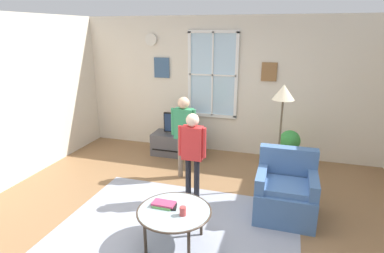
{
  "coord_description": "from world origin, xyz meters",
  "views": [
    {
      "loc": [
        1.15,
        -3.37,
        2.39
      ],
      "look_at": [
        -0.13,
        0.84,
        1.05
      ],
      "focal_mm": 29.94,
      "sensor_mm": 36.0,
      "label": 1
    }
  ],
  "objects_px": {
    "tv_stand": "(179,144)",
    "floor_lamp": "(283,103)",
    "cup": "(183,211)",
    "remote_near_books": "(175,207)",
    "book_stack": "(164,204)",
    "potted_plant_by_window": "(289,147)",
    "armchair": "(286,193)",
    "coffee_table": "(174,212)",
    "person_green_shirt": "(184,128)",
    "television": "(178,123)",
    "person_red_shirt": "(192,148)"
  },
  "relations": [
    {
      "from": "tv_stand",
      "to": "floor_lamp",
      "type": "relative_size",
      "value": 0.62
    },
    {
      "from": "cup",
      "to": "remote_near_books",
      "type": "distance_m",
      "value": 0.18
    },
    {
      "from": "book_stack",
      "to": "potted_plant_by_window",
      "type": "xyz_separation_m",
      "value": [
        1.36,
        2.51,
        -0.04
      ]
    },
    {
      "from": "armchair",
      "to": "floor_lamp",
      "type": "bearing_deg",
      "value": 101.03
    },
    {
      "from": "potted_plant_by_window",
      "to": "coffee_table",
      "type": "bearing_deg",
      "value": -115.44
    },
    {
      "from": "armchair",
      "to": "person_green_shirt",
      "type": "relative_size",
      "value": 0.63
    },
    {
      "from": "cup",
      "to": "remote_near_books",
      "type": "bearing_deg",
      "value": 139.2
    },
    {
      "from": "television",
      "to": "floor_lamp",
      "type": "height_order",
      "value": "floor_lamp"
    },
    {
      "from": "coffee_table",
      "to": "potted_plant_by_window",
      "type": "relative_size",
      "value": 1.19
    },
    {
      "from": "book_stack",
      "to": "cup",
      "type": "relative_size",
      "value": 2.61
    },
    {
      "from": "book_stack",
      "to": "person_green_shirt",
      "type": "relative_size",
      "value": 0.19
    },
    {
      "from": "television",
      "to": "book_stack",
      "type": "bearing_deg",
      "value": -74.37
    },
    {
      "from": "floor_lamp",
      "to": "person_green_shirt",
      "type": "bearing_deg",
      "value": -179.15
    },
    {
      "from": "tv_stand",
      "to": "television",
      "type": "relative_size",
      "value": 1.74
    },
    {
      "from": "book_stack",
      "to": "potted_plant_by_window",
      "type": "bearing_deg",
      "value": 61.49
    },
    {
      "from": "book_stack",
      "to": "remote_near_books",
      "type": "height_order",
      "value": "book_stack"
    },
    {
      "from": "tv_stand",
      "to": "person_green_shirt",
      "type": "distance_m",
      "value": 1.21
    },
    {
      "from": "coffee_table",
      "to": "person_green_shirt",
      "type": "distance_m",
      "value": 1.82
    },
    {
      "from": "television",
      "to": "person_red_shirt",
      "type": "bearing_deg",
      "value": -64.58
    },
    {
      "from": "cup",
      "to": "potted_plant_by_window",
      "type": "xyz_separation_m",
      "value": [
        1.09,
        2.62,
        -0.07
      ]
    },
    {
      "from": "book_stack",
      "to": "television",
      "type": "bearing_deg",
      "value": 105.63
    },
    {
      "from": "tv_stand",
      "to": "person_red_shirt",
      "type": "xyz_separation_m",
      "value": [
        0.79,
        -1.66,
        0.61
      ]
    },
    {
      "from": "person_red_shirt",
      "to": "floor_lamp",
      "type": "height_order",
      "value": "floor_lamp"
    },
    {
      "from": "tv_stand",
      "to": "remote_near_books",
      "type": "height_order",
      "value": "remote_near_books"
    },
    {
      "from": "person_red_shirt",
      "to": "coffee_table",
      "type": "bearing_deg",
      "value": -85.38
    },
    {
      "from": "person_green_shirt",
      "to": "floor_lamp",
      "type": "bearing_deg",
      "value": 0.85
    },
    {
      "from": "potted_plant_by_window",
      "to": "person_green_shirt",
      "type": "bearing_deg",
      "value": -152.82
    },
    {
      "from": "remote_near_books",
      "to": "floor_lamp",
      "type": "relative_size",
      "value": 0.09
    },
    {
      "from": "book_stack",
      "to": "floor_lamp",
      "type": "distance_m",
      "value": 2.25
    },
    {
      "from": "book_stack",
      "to": "person_green_shirt",
      "type": "xyz_separation_m",
      "value": [
        -0.3,
        1.65,
        0.4
      ]
    },
    {
      "from": "person_red_shirt",
      "to": "television",
      "type": "bearing_deg",
      "value": 115.42
    },
    {
      "from": "remote_near_books",
      "to": "tv_stand",
      "type": "bearing_deg",
      "value": 108.35
    },
    {
      "from": "remote_near_books",
      "to": "person_green_shirt",
      "type": "distance_m",
      "value": 1.75
    },
    {
      "from": "remote_near_books",
      "to": "person_green_shirt",
      "type": "height_order",
      "value": "person_green_shirt"
    },
    {
      "from": "floor_lamp",
      "to": "tv_stand",
      "type": "bearing_deg",
      "value": 154.73
    },
    {
      "from": "armchair",
      "to": "person_red_shirt",
      "type": "relative_size",
      "value": 0.66
    },
    {
      "from": "television",
      "to": "armchair",
      "type": "relative_size",
      "value": 0.67
    },
    {
      "from": "person_red_shirt",
      "to": "potted_plant_by_window",
      "type": "bearing_deg",
      "value": 50.76
    },
    {
      "from": "armchair",
      "to": "coffee_table",
      "type": "xyz_separation_m",
      "value": [
        -1.2,
        -1.01,
        0.09
      ]
    },
    {
      "from": "armchair",
      "to": "person_red_shirt",
      "type": "bearing_deg",
      "value": -178.45
    },
    {
      "from": "armchair",
      "to": "book_stack",
      "type": "bearing_deg",
      "value": -144.51
    },
    {
      "from": "floor_lamp",
      "to": "book_stack",
      "type": "bearing_deg",
      "value": -125.62
    },
    {
      "from": "remote_near_books",
      "to": "floor_lamp",
      "type": "distance_m",
      "value": 2.18
    },
    {
      "from": "person_red_shirt",
      "to": "potted_plant_by_window",
      "type": "height_order",
      "value": "person_red_shirt"
    },
    {
      "from": "tv_stand",
      "to": "cup",
      "type": "bearing_deg",
      "value": -69.81
    },
    {
      "from": "coffee_table",
      "to": "potted_plant_by_window",
      "type": "bearing_deg",
      "value": 64.56
    },
    {
      "from": "television",
      "to": "potted_plant_by_window",
      "type": "height_order",
      "value": "television"
    },
    {
      "from": "armchair",
      "to": "book_stack",
      "type": "height_order",
      "value": "armchair"
    },
    {
      "from": "person_red_shirt",
      "to": "potted_plant_by_window",
      "type": "xyz_separation_m",
      "value": [
        1.29,
        1.58,
        -0.4
      ]
    },
    {
      "from": "book_stack",
      "to": "tv_stand",
      "type": "bearing_deg",
      "value": 105.61
    }
  ]
}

